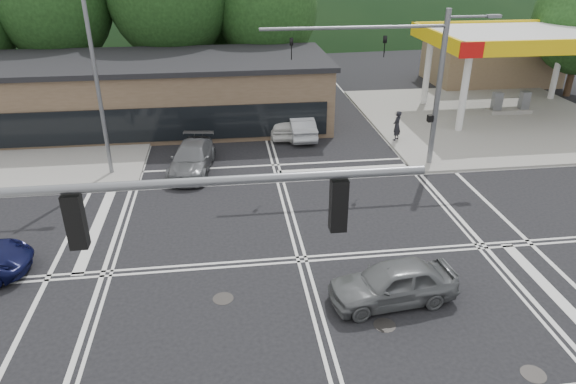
{
  "coord_description": "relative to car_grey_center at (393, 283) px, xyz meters",
  "views": [
    {
      "loc": [
        -2.64,
        -16.1,
        10.81
      ],
      "look_at": [
        -0.14,
        2.99,
        1.4
      ],
      "focal_mm": 32.0,
      "sensor_mm": 36.0,
      "label": 1
    }
  ],
  "objects": [
    {
      "name": "ground",
      "position": [
        -2.58,
        2.83,
        -0.72
      ],
      "size": [
        120.0,
        120.0,
        0.0
      ],
      "primitive_type": "plane",
      "color": "black",
      "rests_on": "ground"
    },
    {
      "name": "sidewalk_ne",
      "position": [
        12.42,
        17.83,
        -0.65
      ],
      "size": [
        16.0,
        16.0,
        0.15
      ],
      "primitive_type": "cube",
      "color": "gray",
      "rests_on": "ground"
    },
    {
      "name": "sidewalk_nw",
      "position": [
        -17.58,
        17.83,
        -0.65
      ],
      "size": [
        16.0,
        16.0,
        0.15
      ],
      "primitive_type": "cube",
      "color": "gray",
      "rests_on": "ground"
    },
    {
      "name": "gas_station_canopy",
      "position": [
        14.41,
        18.82,
        4.32
      ],
      "size": [
        12.32,
        8.34,
        5.75
      ],
      "color": "silver",
      "rests_on": "ground"
    },
    {
      "name": "convenience_store",
      "position": [
        17.42,
        27.83,
        1.18
      ],
      "size": [
        10.0,
        6.0,
        3.8
      ],
      "primitive_type": "cube",
      "color": "#846B4F",
      "rests_on": "ground"
    },
    {
      "name": "commercial_row",
      "position": [
        -10.58,
        19.83,
        1.28
      ],
      "size": [
        24.0,
        8.0,
        4.0
      ],
      "primitive_type": "cube",
      "color": "brown",
      "rests_on": "ground"
    },
    {
      "name": "hill_north",
      "position": [
        -2.58,
        92.83,
        -0.72
      ],
      "size": [
        252.0,
        126.0,
        140.0
      ],
      "primitive_type": "ellipsoid",
      "color": "#163218",
      "rests_on": "ground"
    },
    {
      "name": "tree_n_a",
      "position": [
        -16.58,
        26.83,
        6.42
      ],
      "size": [
        8.0,
        8.0,
        11.75
      ],
      "color": "#382619",
      "rests_on": "ground"
    },
    {
      "name": "tree_n_c",
      "position": [
        -1.58,
        26.83,
        5.77
      ],
      "size": [
        7.6,
        7.6,
        10.87
      ],
      "color": "#382619",
      "rests_on": "ground"
    },
    {
      "name": "streetlight_nw",
      "position": [
        -11.02,
        11.83,
        4.32
      ],
      "size": [
        2.5,
        0.25,
        9.0
      ],
      "color": "slate",
      "rests_on": "ground"
    },
    {
      "name": "signal_mast_ne",
      "position": [
        4.37,
        11.03,
        4.35
      ],
      "size": [
        11.65,
        0.3,
        8.0
      ],
      "color": "slate",
      "rests_on": "ground"
    },
    {
      "name": "signal_mast_sw",
      "position": [
        -8.97,
        -5.37,
        4.39
      ],
      "size": [
        9.14,
        0.28,
        8.0
      ],
      "color": "slate",
      "rests_on": "ground"
    },
    {
      "name": "car_grey_center",
      "position": [
        0.0,
        0.0,
        0.0
      ],
      "size": [
        4.42,
        2.16,
        1.45
      ],
      "primitive_type": "imported",
      "rotation": [
        0.0,
        0.0,
        -1.46
      ],
      "color": "slate",
      "rests_on": "ground"
    },
    {
      "name": "car_queue_a",
      "position": [
        -0.61,
        16.33,
        -0.03
      ],
      "size": [
        1.56,
        4.23,
        1.38
      ],
      "primitive_type": "imported",
      "rotation": [
        0.0,
        0.0,
        3.16
      ],
      "color": "#9FA2A6",
      "rests_on": "ground"
    },
    {
      "name": "car_queue_b",
      "position": [
        -1.58,
        16.83,
        -0.05
      ],
      "size": [
        1.95,
        4.09,
        1.35
      ],
      "primitive_type": "imported",
      "rotation": [
        0.0,
        0.0,
        3.05
      ],
      "color": "white",
      "rests_on": "ground"
    },
    {
      "name": "car_northbound",
      "position": [
        -6.96,
        11.83,
        -0.01
      ],
      "size": [
        2.67,
        5.13,
        1.42
      ],
      "primitive_type": "imported",
      "rotation": [
        0.0,
        0.0,
        -0.14
      ],
      "color": "#595B5E",
      "rests_on": "ground"
    },
    {
      "name": "pedestrian",
      "position": [
        4.92,
        14.58,
        0.31
      ],
      "size": [
        0.76,
        0.76,
        1.78
      ],
      "primitive_type": "imported",
      "rotation": [
        0.0,
        0.0,
        3.92
      ],
      "color": "black",
      "rests_on": "sidewalk_ne"
    }
  ]
}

